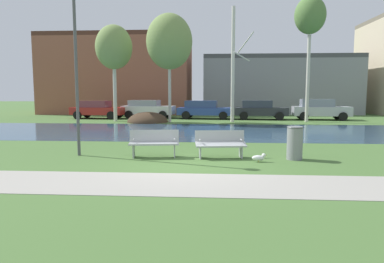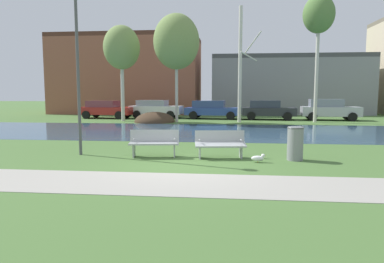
{
  "view_description": "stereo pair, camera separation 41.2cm",
  "coord_description": "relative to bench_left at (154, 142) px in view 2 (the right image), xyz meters",
  "views": [
    {
      "loc": [
        0.9,
        -9.92,
        2.09
      ],
      "look_at": [
        0.14,
        1.43,
        0.83
      ],
      "focal_mm": 33.0,
      "sensor_mm": 36.0,
      "label": 1
    },
    {
      "loc": [
        1.31,
        -9.89,
        2.09
      ],
      "look_at": [
        0.14,
        1.43,
        0.83
      ],
      "focal_mm": 33.0,
      "sensor_mm": 36.0,
      "label": 2
    }
  ],
  "objects": [
    {
      "name": "building_brick_low",
      "position": [
        -7.81,
        24.39,
        3.36
      ],
      "size": [
        14.26,
        7.3,
        7.66
      ],
      "color": "brown",
      "rests_on": "ground"
    },
    {
      "name": "trash_bin",
      "position": [
        4.45,
        -0.11,
        0.06
      ],
      "size": [
        0.51,
        0.51,
        1.04
      ],
      "color": "gray",
      "rests_on": "ground"
    },
    {
      "name": "parked_van_nearest_red",
      "position": [
        -7.49,
        16.47,
        0.28
      ],
      "size": [
        4.32,
        2.22,
        1.42
      ],
      "color": "maroon",
      "rests_on": "ground"
    },
    {
      "name": "birch_center_left",
      "position": [
        3.19,
        13.76,
        3.56
      ],
      "size": [
        1.55,
        2.54,
        7.94
      ],
      "color": "beige",
      "rests_on": "ground"
    },
    {
      "name": "streetlamp",
      "position": [
        -2.56,
        0.14,
        3.17
      ],
      "size": [
        0.32,
        0.32,
        5.46
      ],
      "color": "#4C4C51",
      "rests_on": "ground"
    },
    {
      "name": "birch_far_left",
      "position": [
        -5.29,
        13.94,
        4.78
      ],
      "size": [
        2.61,
        2.61,
        6.86
      ],
      "color": "beige",
      "rests_on": "ground"
    },
    {
      "name": "birch_center",
      "position": [
        8.45,
        14.4,
        6.81
      ],
      "size": [
        2.14,
        2.14,
        9.48
      ],
      "color": "beige",
      "rests_on": "ground"
    },
    {
      "name": "parked_suv_fifth_silver",
      "position": [
        9.92,
        16.34,
        0.35
      ],
      "size": [
        4.33,
        2.23,
        1.58
      ],
      "color": "#B2B5BC",
      "rests_on": "ground"
    },
    {
      "name": "birch_left",
      "position": [
        -1.24,
        13.4,
        5.08
      ],
      "size": [
        3.17,
        3.17,
        7.47
      ],
      "color": "#BCB7A8",
      "rests_on": "ground"
    },
    {
      "name": "soil_mound",
      "position": [
        -2.8,
        13.31,
        -0.47
      ],
      "size": [
        2.86,
        3.07,
        1.45
      ],
      "primitive_type": "ellipsoid",
      "color": "#423021",
      "rests_on": "ground"
    },
    {
      "name": "bench_right",
      "position": [
        2.14,
        0.0,
        0.0
      ],
      "size": [
        1.66,
        0.76,
        0.87
      ],
      "color": "#9EA0A3",
      "rests_on": "ground"
    },
    {
      "name": "seagull",
      "position": [
        3.3,
        -0.59,
        -0.34
      ],
      "size": [
        0.45,
        0.17,
        0.26
      ],
      "color": "white",
      "rests_on": "ground"
    },
    {
      "name": "parked_sedan_second_white",
      "position": [
        -3.59,
        17.37,
        0.3
      ],
      "size": [
        4.34,
        2.25,
        1.45
      ],
      "color": "silver",
      "rests_on": "ground"
    },
    {
      "name": "parked_hatch_third_blue",
      "position": [
        1.07,
        16.81,
        0.29
      ],
      "size": [
        4.51,
        2.29,
        1.44
      ],
      "color": "#2D4793",
      "rests_on": "ground"
    },
    {
      "name": "bench_left",
      "position": [
        0.0,
        0.0,
        0.0
      ],
      "size": [
        1.66,
        0.76,
        0.87
      ],
      "color": "#9EA0A3",
      "rests_on": "ground"
    },
    {
      "name": "building_grey_warehouse",
      "position": [
        8.22,
        25.2,
        2.34
      ],
      "size": [
        14.81,
        6.59,
        5.62
      ],
      "color": "gray",
      "rests_on": "ground"
    },
    {
      "name": "paved_path_strip",
      "position": [
        1.08,
        -3.33,
        -0.47
      ],
      "size": [
        60.0,
        2.06,
        0.01
      ],
      "primitive_type": "cube",
      "color": "#9E998E",
      "rests_on": "ground"
    },
    {
      "name": "river_band",
      "position": [
        1.08,
        7.71,
        -0.47
      ],
      "size": [
        80.0,
        8.47,
        0.01
      ],
      "primitive_type": "cube",
      "color": "#33516B",
      "rests_on": "ground"
    },
    {
      "name": "ground_plane",
      "position": [
        1.08,
        8.73,
        -0.47
      ],
      "size": [
        120.0,
        120.0,
        0.0
      ],
      "primitive_type": "plane",
      "color": "#476B33"
    },
    {
      "name": "parked_wagon_fourth_dark",
      "position": [
        5.41,
        16.48,
        0.3
      ],
      "size": [
        4.15,
        2.31,
        1.47
      ],
      "color": "#282B30",
      "rests_on": "ground"
    }
  ]
}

